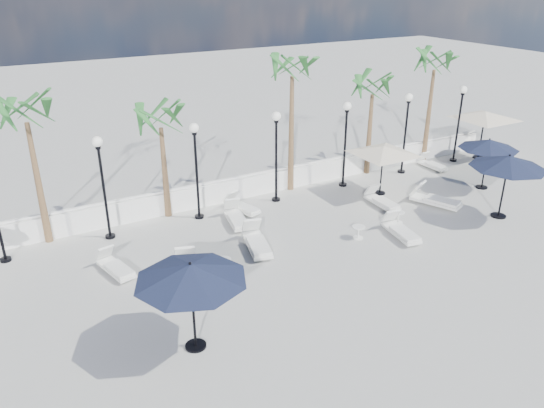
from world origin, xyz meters
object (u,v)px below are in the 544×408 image
lounger_8 (432,164)px  parasol_navy_left (191,273)px  lounger_1 (236,218)px  parasol_cream_sq_b (486,112)px  lounger_3 (242,206)px  lounger_0 (115,267)px  lounger_7 (435,199)px  lounger_4 (257,242)px  lounger_5 (401,230)px  lounger_2 (187,274)px  parasol_navy_mid (509,162)px  lounger_6 (382,201)px  parasol_cream_sq_a (384,147)px  parasol_navy_right (489,144)px

lounger_8 → parasol_navy_left: parasol_navy_left is taller
lounger_1 → parasol_cream_sq_b: bearing=14.6°
lounger_3 → parasol_navy_left: (-4.80, -7.03, 2.02)m
lounger_0 → lounger_7: size_ratio=0.83×
lounger_4 → lounger_5: bearing=-4.8°
lounger_5 → lounger_8: bearing=46.7°
lounger_5 → parasol_navy_left: parasol_navy_left is taller
lounger_2 → lounger_5: size_ratio=1.11×
lounger_7 → parasol_navy_mid: size_ratio=0.75×
lounger_5 → parasol_navy_mid: bearing=2.1°
lounger_0 → parasol_navy_left: bearing=-93.1°
lounger_2 → parasol_navy_left: (-0.95, -3.12, 1.97)m
lounger_4 → lounger_6: lounger_4 is taller
lounger_1 → lounger_5: bearing=-28.5°
lounger_7 → lounger_8: 4.67m
parasol_cream_sq_b → parasol_cream_sq_a: bearing=-170.6°
lounger_1 → parasol_navy_mid: size_ratio=0.68×
lounger_7 → parasol_cream_sq_a: size_ratio=0.46×
lounger_2 → parasol_navy_right: (14.43, 0.90, 1.77)m
lounger_4 → parasol_cream_sq_b: (14.71, 3.09, 2.20)m
parasol_navy_mid → parasol_cream_sq_a: (-2.58, 4.17, -0.14)m
lounger_2 → lounger_4: lounger_2 is taller
lounger_3 → parasol_navy_mid: 10.48m
lounger_6 → parasol_cream_sq_b: bearing=17.5°
lounger_4 → lounger_5: 5.35m
lounger_5 → parasol_navy_mid: size_ratio=0.68×
lounger_5 → parasol_navy_left: bearing=-156.8°
lounger_7 → parasol_navy_mid: (1.41, -2.05, 2.03)m
lounger_7 → lounger_2: bearing=160.0°
lounger_4 → lounger_7: (8.24, -0.29, 0.00)m
lounger_1 → parasol_navy_right: parasol_navy_right is taller
lounger_6 → lounger_8: 5.70m
lounger_1 → lounger_3: lounger_1 is taller
lounger_1 → lounger_8: 11.22m
lounger_3 → lounger_6: bearing=-42.0°
parasol_cream_sq_a → parasol_cream_sq_b: parasol_cream_sq_b is taller
lounger_3 → parasol_navy_mid: parasol_navy_mid is taller
lounger_8 → lounger_0: bearing=-173.2°
lounger_8 → parasol_cream_sq_a: (-4.39, -1.28, 1.94)m
lounger_0 → lounger_6: bearing=-13.9°
lounger_2 → lounger_4: bearing=33.7°
lounger_3 → lounger_6: 5.82m
lounger_1 → parasol_cream_sq_a: size_ratio=0.42×
lounger_7 → parasol_cream_sq_b: (6.47, 3.38, 2.19)m
lounger_2 → lounger_3: bearing=63.8°
lounger_0 → parasol_navy_left: size_ratio=0.63×
parasol_navy_right → lounger_2: bearing=-176.4°
parasol_navy_right → parasol_cream_sq_a: parasol_cream_sq_a is taller
lounger_7 → parasol_navy_left: 12.79m
lounger_4 → lounger_2: bearing=-150.5°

